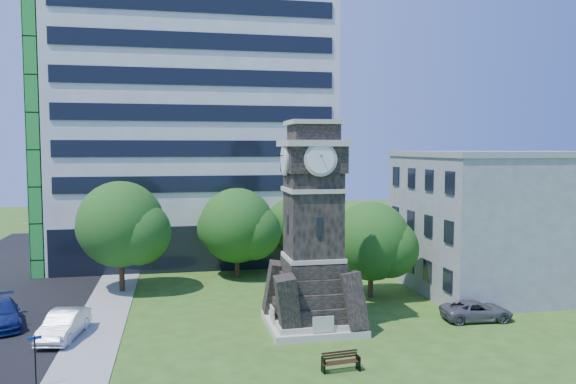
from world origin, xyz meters
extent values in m
plane|color=#305317|center=(0.00, 0.00, 0.00)|extent=(160.00, 160.00, 0.00)
cube|color=gray|center=(-9.50, 5.00, 0.03)|extent=(3.00, 70.00, 0.06)
cube|color=beige|center=(3.00, 2.00, 0.20)|extent=(5.40, 5.40, 0.40)
cube|color=beige|center=(3.00, 2.00, 0.55)|extent=(4.80, 4.80, 0.30)
cube|color=black|center=(3.00, 2.00, 7.20)|extent=(3.00, 3.00, 6.40)
cube|color=beige|center=(3.00, 2.00, 4.20)|extent=(3.25, 3.25, 0.25)
cube|color=beige|center=(3.00, 2.00, 8.20)|extent=(3.25, 3.25, 0.25)
cube|color=black|center=(3.00, 0.48, 6.20)|extent=(0.35, 0.08, 1.10)
cube|color=black|center=(3.00, 2.00, 10.00)|extent=(3.30, 3.30, 1.60)
cube|color=beige|center=(3.00, 2.00, 10.90)|extent=(3.70, 3.70, 0.35)
cylinder|color=white|center=(3.00, 0.23, 10.00)|extent=(1.56, 0.06, 1.56)
cylinder|color=white|center=(1.23, 2.00, 10.00)|extent=(0.06, 1.56, 1.56)
cube|color=black|center=(3.00, 2.00, 11.50)|extent=(2.60, 2.60, 0.90)
cube|color=beige|center=(3.00, 2.00, 12.10)|extent=(3.00, 3.00, 0.25)
cube|color=white|center=(-3.00, 26.00, 14.00)|extent=(25.00, 15.00, 28.00)
cube|color=black|center=(-3.00, 18.80, 2.00)|extent=(24.50, 0.80, 4.00)
cube|color=#9EA1A3|center=(20.00, 8.00, 5.00)|extent=(15.00, 12.00, 10.00)
cube|color=#9EA1A3|center=(20.00, 8.00, 10.20)|extent=(15.20, 12.20, 0.40)
imported|color=#B6BABF|center=(-11.14, 2.72, 0.77)|extent=(2.37, 4.87, 1.54)
imported|color=navy|center=(-15.28, 5.69, 0.76)|extent=(3.66, 5.67, 1.53)
imported|color=#57575C|center=(13.23, 1.21, 0.61)|extent=(4.49, 2.32, 1.21)
cube|color=black|center=(1.83, -4.83, 0.36)|extent=(0.06, 0.46, 0.71)
cube|color=black|center=(3.56, -4.83, 0.36)|extent=(0.06, 0.46, 0.71)
cube|color=#331C11|center=(2.69, -4.83, 0.46)|extent=(1.83, 0.49, 0.04)
cube|color=#331C11|center=(2.69, -4.60, 0.74)|extent=(1.83, 0.04, 0.41)
cylinder|color=black|center=(-11.09, -3.96, 1.21)|extent=(0.06, 0.06, 2.41)
cube|color=navy|center=(-11.09, -3.96, 2.27)|extent=(0.58, 0.04, 0.14)
cylinder|color=#332114|center=(-8.90, 12.75, 1.47)|extent=(0.39, 0.39, 2.94)
sphere|color=#27691F|center=(-8.90, 12.75, 5.06)|extent=(6.36, 6.36, 6.36)
sphere|color=#27691F|center=(-7.63, 12.11, 4.49)|extent=(4.77, 4.77, 4.77)
sphere|color=#27691F|center=(-10.02, 13.54, 4.73)|extent=(4.45, 4.45, 4.45)
cylinder|color=#332114|center=(-0.02, 15.70, 1.26)|extent=(0.38, 0.38, 2.51)
sphere|color=#39681F|center=(-0.02, 15.70, 4.33)|extent=(6.13, 6.13, 6.13)
sphere|color=#39681F|center=(1.21, 15.08, 3.84)|extent=(4.60, 4.60, 4.60)
sphere|color=#39681F|center=(-1.09, 16.46, 4.05)|extent=(4.29, 4.29, 4.29)
cylinder|color=#332114|center=(5.06, 18.42, 1.16)|extent=(0.33, 0.33, 2.33)
sphere|color=#33681F|center=(5.06, 18.42, 4.01)|extent=(4.50, 4.50, 4.50)
sphere|color=#33681F|center=(5.96, 17.97, 3.56)|extent=(3.38, 3.38, 3.38)
sphere|color=#33681F|center=(4.27, 18.98, 3.75)|extent=(3.15, 3.15, 3.15)
cylinder|color=#332114|center=(8.65, 7.63, 1.18)|extent=(0.36, 0.36, 2.36)
sphere|color=#396B1F|center=(8.65, 7.63, 4.06)|extent=(5.61, 5.61, 5.61)
sphere|color=#396B1F|center=(9.77, 7.07, 3.60)|extent=(4.21, 4.21, 4.21)
sphere|color=#396B1F|center=(7.66, 8.33, 3.80)|extent=(3.93, 3.93, 3.93)
camera|label=1|loc=(-4.88, -29.80, 10.59)|focal=35.00mm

